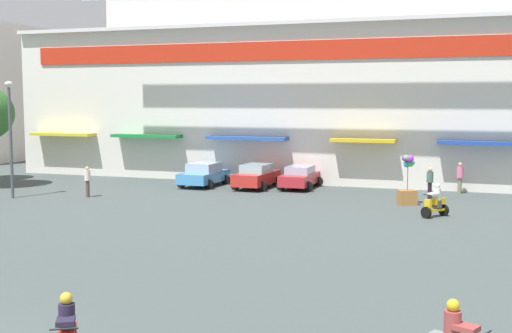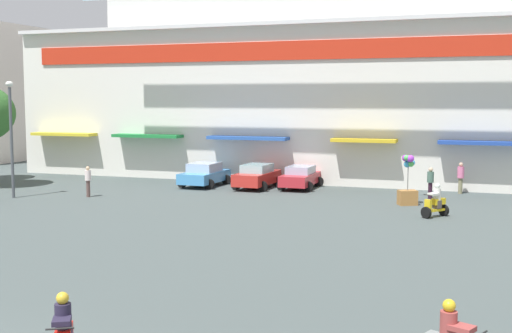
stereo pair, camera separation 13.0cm
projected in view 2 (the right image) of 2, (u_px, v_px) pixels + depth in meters
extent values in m
plane|color=#424C4B|center=(189.00, 240.00, 24.94)|extent=(128.00, 128.00, 0.00)
cube|color=silver|center=(326.00, 105.00, 45.54)|extent=(41.59, 10.94, 9.82)
cube|color=red|center=(306.00, 50.00, 40.00)|extent=(38.26, 0.12, 1.15)
cube|color=silver|center=(306.00, 22.00, 39.79)|extent=(41.59, 0.70, 0.24)
cube|color=gold|center=(64.00, 134.00, 45.72)|extent=(4.73, 1.10, 0.20)
cube|color=#1D7736|center=(147.00, 136.00, 43.59)|extent=(4.80, 1.10, 0.20)
cube|color=#264F9E|center=(248.00, 138.00, 41.28)|extent=(5.19, 1.10, 0.20)
cube|color=gold|center=(364.00, 140.00, 38.89)|extent=(3.82, 1.10, 0.20)
cube|color=#21439F|center=(479.00, 143.00, 36.77)|extent=(4.47, 1.10, 0.20)
cube|color=#4490CE|center=(204.00, 177.00, 40.31)|extent=(1.96, 3.98, 0.62)
cube|color=#A5B5CD|center=(204.00, 167.00, 40.25)|extent=(1.64, 2.01, 0.54)
cylinder|color=black|center=(200.00, 178.00, 41.80)|extent=(0.61, 0.19, 0.60)
cylinder|color=black|center=(226.00, 180.00, 41.14)|extent=(0.61, 0.19, 0.60)
cylinder|color=black|center=(182.00, 183.00, 39.54)|extent=(0.61, 0.19, 0.60)
cylinder|color=black|center=(210.00, 184.00, 38.89)|extent=(0.61, 0.19, 0.60)
cube|color=red|center=(257.00, 178.00, 39.32)|extent=(1.88, 3.97, 0.70)
cube|color=#90C2C6|center=(257.00, 168.00, 39.26)|extent=(1.55, 2.02, 0.48)
cylinder|color=black|center=(252.00, 180.00, 40.78)|extent=(0.61, 0.20, 0.60)
cylinder|color=black|center=(277.00, 182.00, 40.14)|extent=(0.61, 0.20, 0.60)
cylinder|color=black|center=(236.00, 185.00, 38.56)|extent=(0.61, 0.20, 0.60)
cylinder|color=black|center=(263.00, 186.00, 37.93)|extent=(0.61, 0.20, 0.60)
cube|color=#B4262F|center=(301.00, 179.00, 39.22)|extent=(1.64, 3.92, 0.63)
cube|color=#A0ADC8|center=(301.00, 170.00, 39.17)|extent=(1.40, 1.96, 0.45)
cylinder|color=black|center=(293.00, 181.00, 40.65)|extent=(0.60, 0.17, 0.60)
cylinder|color=black|center=(319.00, 182.00, 40.12)|extent=(0.60, 0.17, 0.60)
cylinder|color=black|center=(282.00, 185.00, 38.38)|extent=(0.60, 0.17, 0.60)
cylinder|color=black|center=(308.00, 187.00, 37.85)|extent=(0.60, 0.17, 0.60)
cylinder|color=#9B3F3C|center=(448.00, 326.00, 12.39)|extent=(0.42, 0.42, 0.58)
sphere|color=gold|center=(449.00, 306.00, 12.35)|extent=(0.25, 0.25, 0.25)
cube|color=#9B3F3C|center=(462.00, 328.00, 12.21)|extent=(0.54, 0.49, 0.10)
cylinder|color=black|center=(426.00, 213.00, 29.44)|extent=(0.50, 0.43, 0.52)
cylinder|color=black|center=(444.00, 210.00, 30.07)|extent=(0.50, 0.43, 0.52)
cube|color=gold|center=(435.00, 210.00, 29.75)|extent=(0.84, 0.98, 0.10)
cube|color=gold|center=(438.00, 201.00, 29.82)|extent=(0.63, 0.70, 0.28)
cube|color=gold|center=(428.00, 207.00, 29.48)|extent=(0.34, 0.31, 0.69)
cylinder|color=black|center=(428.00, 195.00, 29.41)|extent=(0.44, 0.34, 0.04)
cube|color=#514845|center=(437.00, 204.00, 29.79)|extent=(0.42, 0.42, 0.36)
cylinder|color=silver|center=(437.00, 194.00, 29.74)|extent=(0.45, 0.45, 0.54)
sphere|color=silver|center=(437.00, 186.00, 29.70)|extent=(0.25, 0.25, 0.25)
cube|color=silver|center=(433.00, 194.00, 29.60)|extent=(0.54, 0.56, 0.10)
cube|color=red|center=(64.00, 333.00, 13.01)|extent=(0.59, 0.72, 0.28)
cylinder|color=black|center=(60.00, 329.00, 12.29)|extent=(0.47, 0.29, 0.04)
cylinder|color=#262137|center=(63.00, 318.00, 12.88)|extent=(0.44, 0.44, 0.57)
sphere|color=gold|center=(63.00, 298.00, 12.84)|extent=(0.25, 0.25, 0.25)
cube|color=#262137|center=(62.00, 321.00, 12.63)|extent=(0.51, 0.55, 0.10)
cylinder|color=#7B7655|center=(460.00, 186.00, 37.07)|extent=(0.31, 0.31, 0.89)
cylinder|color=#D66A95|center=(461.00, 172.00, 36.99)|extent=(0.50, 0.50, 0.64)
sphere|color=tan|center=(461.00, 165.00, 36.95)|extent=(0.24, 0.24, 0.24)
cylinder|color=brown|center=(88.00, 189.00, 35.82)|extent=(0.22, 0.22, 0.91)
cylinder|color=silver|center=(88.00, 175.00, 35.74)|extent=(0.35, 0.35, 0.55)
sphere|color=tan|center=(88.00, 168.00, 35.71)|extent=(0.22, 0.22, 0.22)
cylinder|color=black|center=(430.00, 191.00, 35.20)|extent=(0.29, 0.29, 0.88)
cylinder|color=#456557|center=(431.00, 177.00, 35.13)|extent=(0.46, 0.46, 0.57)
sphere|color=tan|center=(431.00, 170.00, 35.08)|extent=(0.23, 0.23, 0.23)
cylinder|color=#474C51|center=(12.00, 143.00, 35.28)|extent=(0.16, 0.16, 5.93)
ellipsoid|color=silver|center=(9.00, 84.00, 34.96)|extent=(0.40, 0.40, 0.28)
cube|color=#9D6C37|center=(407.00, 198.00, 33.13)|extent=(1.08, 0.95, 0.75)
cylinder|color=#4C4C4C|center=(408.00, 178.00, 33.03)|extent=(0.04, 0.04, 1.20)
sphere|color=#4CC456|center=(411.00, 164.00, 32.91)|extent=(0.28, 0.28, 0.28)
sphere|color=#3EA2DC|center=(412.00, 163.00, 33.13)|extent=(0.32, 0.32, 0.32)
sphere|color=#3BA5D8|center=(407.00, 164.00, 33.06)|extent=(0.35, 0.35, 0.35)
sphere|color=purple|center=(405.00, 158.00, 33.00)|extent=(0.32, 0.32, 0.32)
sphere|color=#4DC659|center=(407.00, 158.00, 32.78)|extent=(0.28, 0.28, 0.28)
sphere|color=purple|center=(410.00, 159.00, 32.74)|extent=(0.37, 0.37, 0.37)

